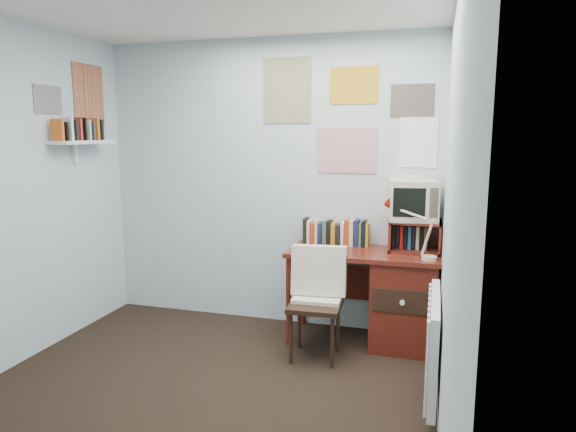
% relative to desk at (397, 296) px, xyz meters
% --- Properties ---
extents(ground, '(3.50, 3.50, 0.00)m').
position_rel_desk_xyz_m(ground, '(-1.17, -1.48, -0.41)').
color(ground, black).
rests_on(ground, ground).
extents(back_wall, '(3.00, 0.02, 2.50)m').
position_rel_desk_xyz_m(back_wall, '(-1.17, 0.27, 0.84)').
color(back_wall, silver).
rests_on(back_wall, ground).
extents(right_wall, '(0.02, 3.50, 2.50)m').
position_rel_desk_xyz_m(right_wall, '(0.33, -1.48, 0.84)').
color(right_wall, silver).
rests_on(right_wall, ground).
extents(desk, '(1.20, 0.55, 0.76)m').
position_rel_desk_xyz_m(desk, '(0.00, 0.00, 0.00)').
color(desk, '#5A1E14').
rests_on(desk, ground).
extents(desk_chair, '(0.44, 0.42, 0.82)m').
position_rel_desk_xyz_m(desk_chair, '(-0.57, -0.42, 0.00)').
color(desk_chair, black).
rests_on(desk_chair, ground).
extents(desk_lamp, '(0.32, 0.29, 0.40)m').
position_rel_desk_xyz_m(desk_lamp, '(0.24, -0.16, 0.55)').
color(desk_lamp, '#B61B0C').
rests_on(desk_lamp, desk).
extents(tv_riser, '(0.40, 0.30, 0.25)m').
position_rel_desk_xyz_m(tv_riser, '(0.12, 0.11, 0.48)').
color(tv_riser, '#5A1E14').
rests_on(tv_riser, desk).
extents(crt_tv, '(0.42, 0.39, 0.35)m').
position_rel_desk_xyz_m(crt_tv, '(0.09, 0.13, 0.78)').
color(crt_tv, beige).
rests_on(crt_tv, tv_riser).
extents(book_row, '(0.60, 0.14, 0.22)m').
position_rel_desk_xyz_m(book_row, '(-0.51, 0.18, 0.46)').
color(book_row, '#5A1E14').
rests_on(book_row, desk).
extents(radiator, '(0.09, 0.80, 0.60)m').
position_rel_desk_xyz_m(radiator, '(0.29, -0.93, 0.01)').
color(radiator, white).
rests_on(radiator, right_wall).
extents(wall_shelf, '(0.20, 0.62, 0.24)m').
position_rel_desk_xyz_m(wall_shelf, '(-2.57, -0.38, 1.21)').
color(wall_shelf, white).
rests_on(wall_shelf, left_wall).
extents(posters_back, '(1.20, 0.01, 0.90)m').
position_rel_desk_xyz_m(posters_back, '(-0.47, 0.26, 1.44)').
color(posters_back, white).
rests_on(posters_back, back_wall).
extents(posters_left, '(0.01, 0.70, 0.60)m').
position_rel_desk_xyz_m(posters_left, '(-2.67, -0.38, 1.59)').
color(posters_left, white).
rests_on(posters_left, left_wall).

